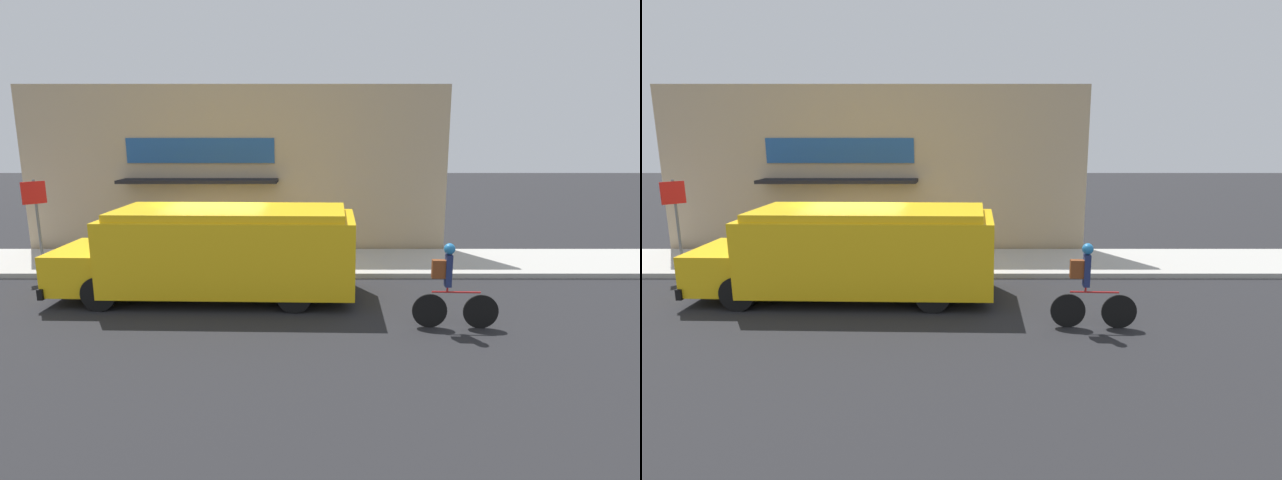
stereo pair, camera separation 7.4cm
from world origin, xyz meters
TOP-DOWN VIEW (x-y plane):
  - ground_plane at (0.00, 0.00)m, footprint 70.00×70.00m
  - sidewalk at (0.00, 1.43)m, footprint 28.00×2.86m
  - storefront at (-0.05, 3.09)m, footprint 13.40×1.05m
  - school_bus at (0.32, -1.48)m, footprint 6.94×2.82m
  - cyclist at (5.25, -3.38)m, footprint 1.69×0.22m
  - stop_sign_post at (-4.96, 0.55)m, footprint 0.45×0.45m
  - trash_bin at (1.10, 2.46)m, footprint 0.53×0.53m

SIDE VIEW (x-z plane):
  - ground_plane at x=0.00m, z-range 0.00..0.00m
  - sidewalk at x=0.00m, z-range 0.00..0.14m
  - trash_bin at x=1.10m, z-range 0.14..0.91m
  - cyclist at x=5.25m, z-range -0.03..1.69m
  - school_bus at x=0.32m, z-range 0.06..2.18m
  - stop_sign_post at x=-4.96m, z-range 0.56..3.00m
  - storefront at x=-0.05m, z-range 0.00..5.25m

